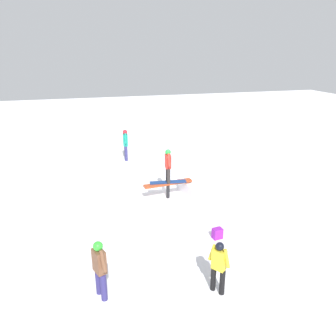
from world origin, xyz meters
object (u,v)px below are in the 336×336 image
Objects in this scene: rail_feature at (168,185)px; backpack_on_snow at (217,233)px; bystander_brown at (100,267)px; loose_snowboard_white at (281,212)px; bystander_teal at (126,143)px; bystander_yellow at (219,265)px; main_rider_on_rail at (168,166)px.

backpack_on_snow is (-0.69, 3.28, -0.38)m from rail_feature.
bystander_brown is 7.14m from loose_snowboard_white.
loose_snowboard_white is (-4.48, 7.49, -0.91)m from bystander_teal.
rail_feature is 1.44× the size of bystander_yellow.
main_rider_on_rail is 5.78m from bystander_brown.
bystander_teal is 8.63m from backpack_on_snow.
main_rider_on_rail is at bearing 140.78° from bystander_yellow.
main_rider_on_rail is (0.00, 0.00, 0.77)m from rail_feature.
rail_feature is at bearing 127.49° from bystander_brown.
loose_snowboard_white is at bearing 140.86° from rail_feature.
bystander_teal reaches higher than loose_snowboard_white.
bystander_teal is at bearing -158.27° from loose_snowboard_white.
bystander_yellow is at bearing 7.82° from bystander_teal.
rail_feature is 1.52× the size of loose_snowboard_white.
bystander_brown is at bearing 16.05° from backpack_on_snow.
loose_snowboard_white is at bearing -169.50° from backpack_on_snow.
bystander_teal is 10.31m from bystander_brown.
rail_feature is 1.32× the size of bystander_brown.
main_rider_on_rail is 5.54m from bystander_yellow.
main_rider_on_rail is 3.54m from backpack_on_snow.
bystander_teal is 10.69m from bystander_yellow.
main_rider_on_rail is 5.26m from bystander_teal.
backpack_on_snow is (-1.57, 8.45, -0.75)m from bystander_teal.
main_rider_on_rail is at bearing -131.95° from loose_snowboard_white.
bystander_teal reaches higher than rail_feature.
bystander_yellow is at bearing 56.79° from bystander_brown.
rail_feature is 5.77m from bystander_brown.
backpack_on_snow is (2.91, 0.96, 0.16)m from loose_snowboard_white.
backpack_on_snow reaches higher than loose_snowboard_white.
backpack_on_snow is at bearing 95.49° from rail_feature.
bystander_brown is at bearing 52.20° from rail_feature.
bystander_yellow is 1.06× the size of loose_snowboard_white.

